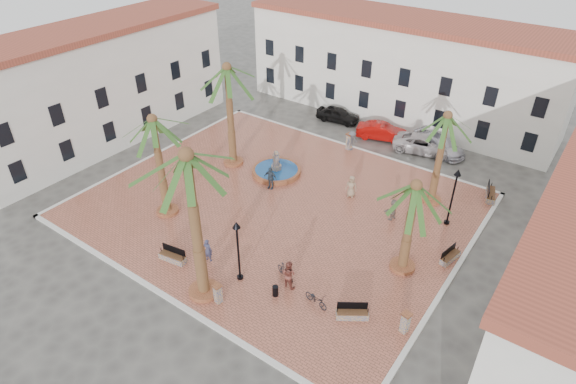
# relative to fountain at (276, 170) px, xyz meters

# --- Properties ---
(ground) EXTENTS (120.00, 120.00, 0.00)m
(ground) POSITION_rel_fountain_xyz_m (2.63, -3.48, -0.42)
(ground) COLOR #56544F
(ground) RESTS_ON ground
(plaza) EXTENTS (26.00, 22.00, 0.15)m
(plaza) POSITION_rel_fountain_xyz_m (2.63, -3.48, -0.35)
(plaza) COLOR #B16048
(plaza) RESTS_ON ground
(kerb_n) EXTENTS (26.30, 0.30, 0.16)m
(kerb_n) POSITION_rel_fountain_xyz_m (2.63, 7.52, -0.34)
(kerb_n) COLOR silver
(kerb_n) RESTS_ON ground
(kerb_s) EXTENTS (26.30, 0.30, 0.16)m
(kerb_s) POSITION_rel_fountain_xyz_m (2.63, -14.48, -0.34)
(kerb_s) COLOR silver
(kerb_s) RESTS_ON ground
(kerb_e) EXTENTS (0.30, 22.30, 0.16)m
(kerb_e) POSITION_rel_fountain_xyz_m (15.63, -3.48, -0.34)
(kerb_e) COLOR silver
(kerb_e) RESTS_ON ground
(kerb_w) EXTENTS (0.30, 22.30, 0.16)m
(kerb_w) POSITION_rel_fountain_xyz_m (-10.37, -3.48, -0.34)
(kerb_w) COLOR silver
(kerb_w) RESTS_ON ground
(building_north) EXTENTS (30.40, 7.40, 9.50)m
(building_north) POSITION_rel_fountain_xyz_m (2.63, 16.52, 4.34)
(building_north) COLOR white
(building_north) RESTS_ON ground
(building_west) EXTENTS (6.40, 24.40, 10.00)m
(building_west) POSITION_rel_fountain_xyz_m (-16.37, -3.48, 4.59)
(building_west) COLOR white
(building_west) RESTS_ON ground
(fountain) EXTENTS (3.91, 3.91, 2.02)m
(fountain) POSITION_rel_fountain_xyz_m (0.00, 0.00, 0.00)
(fountain) COLOR #A65935
(fountain) RESTS_ON plaza
(palm_nw) EXTENTS (5.30, 5.30, 8.55)m
(palm_nw) POSITION_rel_fountain_xyz_m (-3.89, -0.75, 7.01)
(palm_nw) COLOR #A65935
(palm_nw) RESTS_ON plaza
(palm_sw) EXTENTS (5.00, 5.00, 7.56)m
(palm_sw) POSITION_rel_fountain_xyz_m (-3.14, -8.75, 6.11)
(palm_sw) COLOR #A65935
(palm_sw) RESTS_ON plaza
(palm_s) EXTENTS (5.75, 5.75, 9.44)m
(palm_s) POSITION_rel_fountain_xyz_m (4.50, -12.99, 7.78)
(palm_s) COLOR #A65935
(palm_s) RESTS_ON plaza
(palm_e) EXTENTS (5.02, 5.02, 6.33)m
(palm_e) POSITION_rel_fountain_xyz_m (12.88, -4.41, 4.93)
(palm_e) COLOR #A65935
(palm_e) RESTS_ON plaza
(palm_ne) EXTENTS (4.60, 4.60, 7.15)m
(palm_ne) POSITION_rel_fountain_xyz_m (11.60, 3.50, 5.79)
(palm_ne) COLOR #A65935
(palm_ne) RESTS_ON plaza
(bench_s) EXTENTS (1.86, 0.82, 0.95)m
(bench_s) POSITION_rel_fountain_xyz_m (1.01, -12.12, -0.01)
(bench_s) COLOR gray
(bench_s) RESTS_ON plaza
(bench_se) EXTENTS (1.76, 1.44, 0.93)m
(bench_se) POSITION_rel_fountain_xyz_m (12.34, -9.69, -0.01)
(bench_se) COLOR gray
(bench_se) RESTS_ON plaza
(bench_e) EXTENTS (0.84, 1.72, 0.87)m
(bench_e) POSITION_rel_fountain_xyz_m (15.01, -2.08, -0.03)
(bench_e) COLOR gray
(bench_e) RESTS_ON plaza
(bench_ne) EXTENTS (1.14, 2.09, 1.05)m
(bench_ne) POSITION_rel_fountain_xyz_m (15.01, 6.38, 0.02)
(bench_ne) COLOR gray
(bench_ne) RESTS_ON plaza
(lamppost_s) EXTENTS (0.46, 0.46, 4.21)m
(lamppost_s) POSITION_rel_fountain_xyz_m (5.43, -10.90, 2.58)
(lamppost_s) COLOR black
(lamppost_s) RESTS_ON plaza
(lamppost_e) EXTENTS (0.47, 0.47, 4.33)m
(lamppost_e) POSITION_rel_fountain_xyz_m (13.51, 1.49, 2.66)
(lamppost_e) COLOR black
(lamppost_e) RESTS_ON plaza
(bollard_se) EXTENTS (0.54, 0.54, 1.28)m
(bollard_se) POSITION_rel_fountain_xyz_m (5.68, -13.06, 0.39)
(bollard_se) COLOR gray
(bollard_se) RESTS_ON plaza
(bollard_n) EXTENTS (0.61, 0.61, 1.49)m
(bollard_n) POSITION_rel_fountain_xyz_m (2.72, 6.92, 0.50)
(bollard_n) COLOR gray
(bollard_n) RESTS_ON plaza
(bollard_e) EXTENTS (0.56, 0.56, 1.32)m
(bollard_e) POSITION_rel_fountain_xyz_m (15.03, -8.94, 0.41)
(bollard_e) COLOR gray
(bollard_e) RESTS_ON plaza
(litter_bin) EXTENTS (0.35, 0.35, 0.68)m
(litter_bin) POSITION_rel_fountain_xyz_m (7.97, -10.80, 0.06)
(litter_bin) COLOR black
(litter_bin) RESTS_ON plaza
(cyclist_a) EXTENTS (0.65, 0.48, 1.63)m
(cyclist_a) POSITION_rel_fountain_xyz_m (2.81, -10.81, 0.54)
(cyclist_a) COLOR #353653
(cyclist_a) RESTS_ON plaza
(bicycle_a) EXTENTS (1.68, 0.85, 0.84)m
(bicycle_a) POSITION_rel_fountain_xyz_m (10.24, -10.05, 0.15)
(bicycle_a) COLOR black
(bicycle_a) RESTS_ON plaza
(cyclist_b) EXTENTS (0.89, 0.70, 1.82)m
(cyclist_b) POSITION_rel_fountain_xyz_m (8.14, -9.73, 0.64)
(cyclist_b) COLOR brown
(cyclist_b) RESTS_ON plaza
(bicycle_b) EXTENTS (1.63, 0.94, 0.94)m
(bicycle_b) POSITION_rel_fountain_xyz_m (7.59, -9.30, 0.20)
(bicycle_b) COLOR black
(bicycle_b) RESTS_ON plaza
(pedestrian_fountain_a) EXTENTS (0.93, 0.70, 1.70)m
(pedestrian_fountain_a) POSITION_rel_fountain_xyz_m (6.48, 0.58, 0.58)
(pedestrian_fountain_a) COLOR #9B7D61
(pedestrian_fountain_a) RESTS_ON plaza
(pedestrian_fountain_b) EXTENTS (1.12, 0.57, 1.83)m
(pedestrian_fountain_b) POSITION_rel_fountain_xyz_m (0.95, -2.02, 0.64)
(pedestrian_fountain_b) COLOR #303E4D
(pedestrian_fountain_b) RESTS_ON plaza
(pedestrian_north) EXTENTS (0.92, 1.27, 1.77)m
(pedestrian_north) POSITION_rel_fountain_xyz_m (2.96, 6.92, 0.61)
(pedestrian_north) COLOR #4F4F54
(pedestrian_north) RESTS_ON plaza
(pedestrian_east) EXTENTS (0.82, 1.54, 1.58)m
(pedestrian_east) POSITION_rel_fountain_xyz_m (10.21, -0.23, 0.52)
(pedestrian_east) COLOR slate
(pedestrian_east) RESTS_ON plaza
(car_black) EXTENTS (4.38, 2.18, 1.43)m
(car_black) POSITION_rel_fountain_xyz_m (-1.12, 11.49, 0.29)
(car_black) COLOR black
(car_black) RESTS_ON ground
(car_red) EXTENTS (4.80, 2.84, 1.49)m
(car_red) POSITION_rel_fountain_xyz_m (4.04, 10.59, 0.32)
(car_red) COLOR #A00906
(car_red) RESTS_ON ground
(car_silver) EXTENTS (5.23, 3.61, 1.41)m
(car_silver) POSITION_rel_fountain_xyz_m (9.22, 11.29, 0.28)
(car_silver) COLOR silver
(car_silver) RESTS_ON ground
(car_white) EXTENTS (5.75, 3.56, 1.48)m
(car_white) POSITION_rel_fountain_xyz_m (8.14, 10.54, 0.32)
(car_white) COLOR silver
(car_white) RESTS_ON ground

